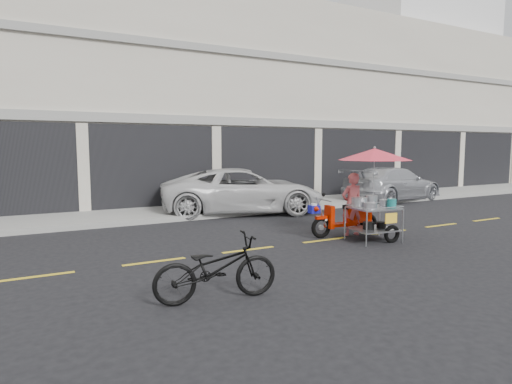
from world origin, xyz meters
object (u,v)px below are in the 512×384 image
near_bicycle (216,268)px  food_vendor_rig (365,181)px  silver_pickup (392,184)px  white_pickup (243,191)px

near_bicycle → food_vendor_rig: bearing=-57.9°
silver_pickup → near_bicycle: size_ratio=2.64×
white_pickup → near_bicycle: 8.09m
white_pickup → silver_pickup: size_ratio=1.13×
near_bicycle → food_vendor_rig: (4.70, 2.17, 0.91)m
near_bicycle → food_vendor_rig: size_ratio=0.81×
silver_pickup → near_bicycle: 12.79m
silver_pickup → food_vendor_rig: 7.74m
silver_pickup → food_vendor_rig: food_vendor_rig is taller
white_pickup → near_bicycle: white_pickup is taller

